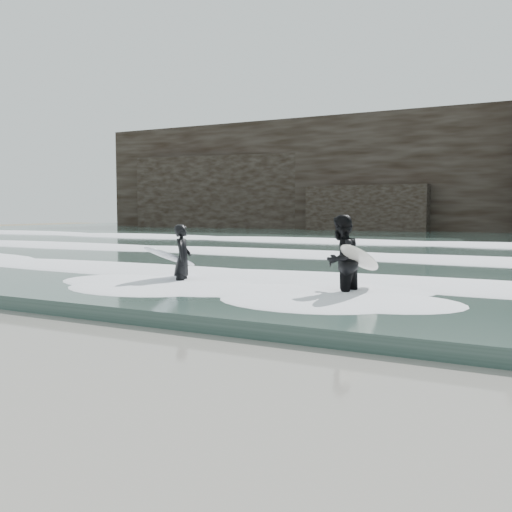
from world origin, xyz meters
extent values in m
plane|color=#7B6C4C|center=(0.00, 0.00, 0.00)|extent=(120.00, 120.00, 0.00)
cube|color=#304640|center=(0.00, 29.00, 0.15)|extent=(90.00, 52.00, 0.30)
cube|color=black|center=(0.00, 46.00, 5.00)|extent=(70.00, 9.00, 10.00)
ellipsoid|color=white|center=(0.00, 9.00, 0.40)|extent=(60.00, 3.20, 0.20)
ellipsoid|color=white|center=(0.00, 16.00, 0.42)|extent=(60.00, 4.00, 0.24)
ellipsoid|color=white|center=(0.00, 25.00, 0.45)|extent=(60.00, 4.80, 0.30)
imported|color=black|center=(-2.32, 6.63, 0.85)|extent=(0.61, 0.73, 1.69)
ellipsoid|color=white|center=(-2.72, 6.68, 0.88)|extent=(0.57, 1.99, 0.70)
imported|color=black|center=(1.73, 6.60, 0.97)|extent=(0.90, 1.06, 1.95)
ellipsoid|color=silver|center=(2.15, 6.60, 1.04)|extent=(0.62, 2.08, 0.80)
camera|label=1|loc=(5.68, -4.80, 2.06)|focal=40.00mm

